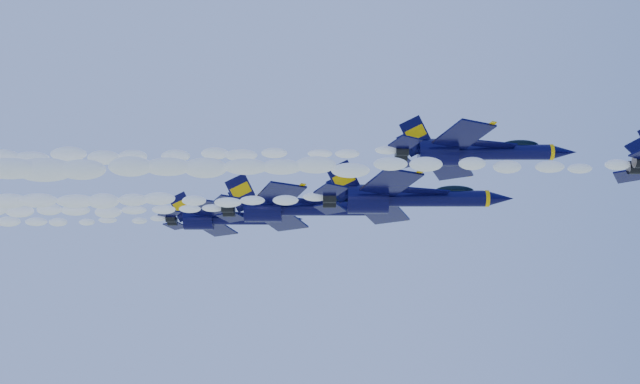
{
  "coord_description": "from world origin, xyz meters",
  "views": [
    {
      "loc": [
        -8.6,
        -65.45,
        126.9
      ],
      "look_at": [
        -8.54,
        5.52,
        154.23
      ],
      "focal_mm": 45.0,
      "sensor_mm": 36.0,
      "label": 1
    }
  ],
  "objects_px": {
    "jet_fifth": "(226,218)",
    "jet_fourth": "(298,208)",
    "jet_third": "(406,198)",
    "jet_second": "(474,152)"
  },
  "relations": [
    {
      "from": "jet_second",
      "to": "jet_fifth",
      "type": "height_order",
      "value": "jet_fifth"
    },
    {
      "from": "jet_second",
      "to": "jet_fifth",
      "type": "bearing_deg",
      "value": 130.96
    },
    {
      "from": "jet_fourth",
      "to": "jet_fifth",
      "type": "relative_size",
      "value": 1.18
    },
    {
      "from": "jet_second",
      "to": "jet_fifth",
      "type": "distance_m",
      "value": 35.95
    },
    {
      "from": "jet_third",
      "to": "jet_second",
      "type": "bearing_deg",
      "value": -69.07
    },
    {
      "from": "jet_fifth",
      "to": "jet_fourth",
      "type": "bearing_deg",
      "value": -40.93
    },
    {
      "from": "jet_fourth",
      "to": "jet_fifth",
      "type": "xyz_separation_m",
      "value": [
        -8.48,
        7.36,
        1.34
      ]
    },
    {
      "from": "jet_third",
      "to": "jet_fifth",
      "type": "height_order",
      "value": "jet_fifth"
    },
    {
      "from": "jet_second",
      "to": "jet_fourth",
      "type": "distance_m",
      "value": 24.81
    },
    {
      "from": "jet_third",
      "to": "jet_fifth",
      "type": "relative_size",
      "value": 1.17
    }
  ]
}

